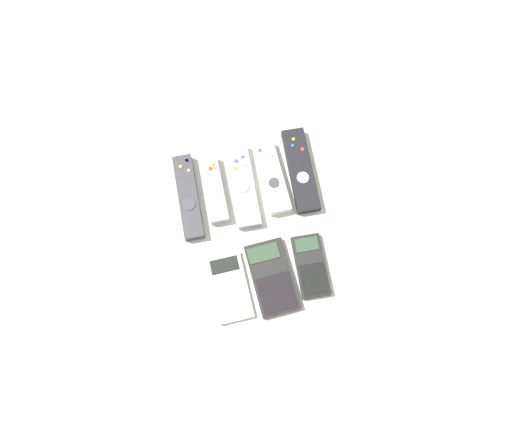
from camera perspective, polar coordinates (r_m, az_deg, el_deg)
ground_plane at (r=1.09m, az=0.25°, el=-1.22°), size 3.00×3.00×0.00m
remote_0 at (r=1.11m, az=-7.75°, el=3.09°), size 0.05×0.20×0.02m
remote_1 at (r=1.11m, az=-4.79°, el=3.90°), size 0.05×0.15×0.02m
remote_2 at (r=1.11m, az=-1.50°, el=4.35°), size 0.06×0.19×0.02m
remote_3 at (r=1.12m, az=1.81°, el=5.34°), size 0.05×0.17×0.03m
remote_4 at (r=1.13m, az=5.10°, el=6.14°), size 0.06×0.20×0.02m
calculator_0 at (r=1.06m, az=-3.05°, el=-7.26°), size 0.07×0.14×0.01m
calculator_1 at (r=1.06m, az=1.85°, el=-6.09°), size 0.09×0.16×0.02m
calculator_2 at (r=1.07m, az=6.27°, el=-4.75°), size 0.07×0.14×0.02m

